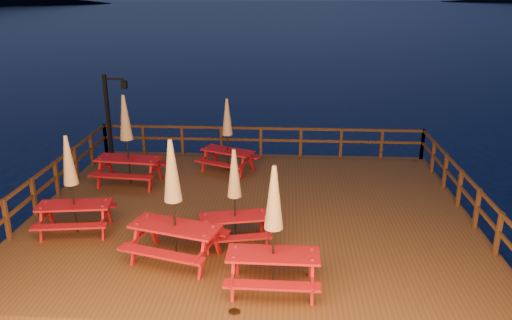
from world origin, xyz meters
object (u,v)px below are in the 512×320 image
object	(u,v)px
picnic_table_0	(227,134)
picnic_table_1	(127,139)
lamp_post	(112,108)
picnic_table_2	(173,200)

from	to	relation	value
picnic_table_0	picnic_table_1	size ratio (longest dim) A/B	0.88
lamp_post	picnic_table_1	distance (m)	3.10
lamp_post	picnic_table_0	size ratio (longest dim) A/B	1.20
lamp_post	picnic_table_1	size ratio (longest dim) A/B	1.05
picnic_table_1	picnic_table_2	size ratio (longest dim) A/B	0.99
lamp_post	picnic_table_1	world-z (taller)	lamp_post
lamp_post	picnic_table_0	distance (m)	4.62
lamp_post	picnic_table_1	bearing A→B (deg)	-63.08
picnic_table_1	picnic_table_2	bearing A→B (deg)	-55.72
lamp_post	picnic_table_2	world-z (taller)	lamp_post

